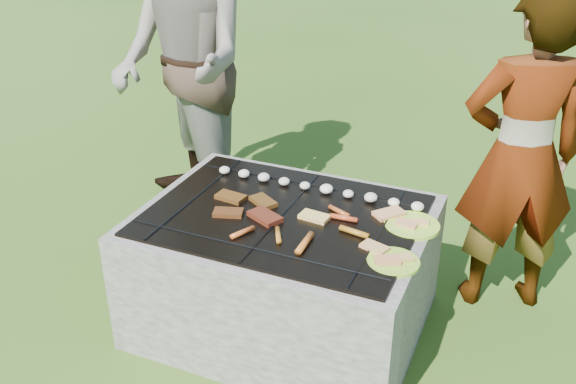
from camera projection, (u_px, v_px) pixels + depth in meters
name	position (u px, v px, depth m)	size (l,w,h in m)	color
lawn	(284.00, 321.00, 3.20)	(60.00, 60.00, 0.00)	#224310
fire_pit	(284.00, 274.00, 3.07)	(1.30, 1.00, 0.62)	#A0998E
mushrooms	(317.00, 188.00, 3.11)	(1.06, 0.06, 0.05)	beige
pork_slabs	(249.00, 207.00, 2.95)	(0.39, 0.29, 0.02)	brown
sausages	(313.00, 230.00, 2.76)	(0.55, 0.44, 0.03)	#D15C22
bread_on_grate	(358.00, 222.00, 2.83)	(0.45, 0.43, 0.02)	#EBCF78
plate_far	(412.00, 225.00, 2.83)	(0.31, 0.31, 0.03)	#C2E436
plate_near	(393.00, 261.00, 2.57)	(0.28, 0.28, 0.03)	#CBDF35
cook	(521.00, 157.00, 3.01)	(0.59, 0.39, 1.61)	#A49888
bystander	(180.00, 66.00, 3.72)	(0.96, 0.75, 1.97)	gray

